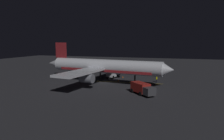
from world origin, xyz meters
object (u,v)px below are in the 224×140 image
object	(u,v)px
catering_truck	(113,74)
ground_crew_worker	(157,79)
airliner	(103,67)
traffic_cone_near_left	(123,77)
traffic_cone_near_right	(118,80)
traffic_cone_under_wing	(137,85)
baggage_truck	(142,89)

from	to	relation	value
catering_truck	ground_crew_worker	world-z (taller)	catering_truck
airliner	traffic_cone_near_left	distance (m)	10.14
ground_crew_worker	traffic_cone_near_left	size ratio (longest dim) A/B	3.16
ground_crew_worker	traffic_cone_near_right	bearing A→B (deg)	-82.43
airliner	ground_crew_worker	distance (m)	14.67
catering_truck	ground_crew_worker	bearing A→B (deg)	75.18
ground_crew_worker	traffic_cone_near_right	distance (m)	10.34
traffic_cone_near_right	traffic_cone_under_wing	xyz separation A→B (m)	(4.74, 6.13, 0.00)
traffic_cone_near_left	traffic_cone_near_right	bearing A→B (deg)	1.98
airliner	traffic_cone_under_wing	bearing A→B (deg)	81.69
ground_crew_worker	traffic_cone_near_right	xyz separation A→B (m)	(1.36, -10.23, -0.64)
airliner	traffic_cone_under_wing	xyz separation A→B (m)	(1.37, 9.39, -3.97)
baggage_truck	ground_crew_worker	distance (m)	13.99
airliner	traffic_cone_near_left	xyz separation A→B (m)	(-8.81, 3.07, -3.97)
traffic_cone_near_left	airliner	bearing A→B (deg)	-19.21
traffic_cone_under_wing	baggage_truck	bearing A→B (deg)	19.12
catering_truck	traffic_cone_under_wing	world-z (taller)	catering_truck
ground_crew_worker	airliner	bearing A→B (deg)	-70.69
baggage_truck	traffic_cone_near_right	distance (m)	15.40
catering_truck	traffic_cone_near_right	size ratio (longest dim) A/B	10.39
airliner	baggage_truck	xyz separation A→B (m)	(9.20, 12.10, -2.99)
baggage_truck	ground_crew_worker	xyz separation A→B (m)	(-13.92, 1.38, -0.34)
airliner	ground_crew_worker	size ratio (longest dim) A/B	21.06
airliner	baggage_truck	size ratio (longest dim) A/B	6.30
baggage_truck	catering_truck	world-z (taller)	catering_truck
airliner	baggage_truck	world-z (taller)	airliner
catering_truck	traffic_cone_near_left	world-z (taller)	catering_truck
ground_crew_worker	baggage_truck	bearing A→B (deg)	-5.67
traffic_cone_near_right	traffic_cone_under_wing	size ratio (longest dim) A/B	1.00
ground_crew_worker	traffic_cone_under_wing	bearing A→B (deg)	-33.90
baggage_truck	catering_truck	bearing A→B (deg)	-145.71
traffic_cone_near_left	traffic_cone_near_right	world-z (taller)	same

